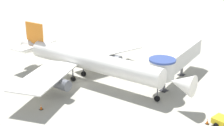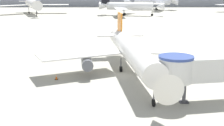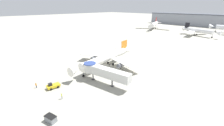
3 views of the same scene
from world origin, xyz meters
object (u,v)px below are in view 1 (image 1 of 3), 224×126
traffic_cone_near_nose (207,121)px  traffic_cone_port_wing (41,107)px  jet_bridge (175,60)px  main_airplane (88,61)px

traffic_cone_near_nose → traffic_cone_port_wing: (-12.20, 19.23, 0.02)m
jet_bridge → main_airplane: bearing=121.2°
jet_bridge → traffic_cone_near_nose: 14.30m
main_airplane → jet_bridge: 14.52m
jet_bridge → traffic_cone_near_nose: bearing=-140.0°
traffic_cone_port_wing → jet_bridge: bearing=-22.3°
main_airplane → jet_bridge: bearing=-56.1°
traffic_cone_port_wing → main_airplane: bearing=11.1°
main_airplane → traffic_cone_near_nose: main_airplane is taller
main_airplane → jet_bridge: main_airplane is taller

